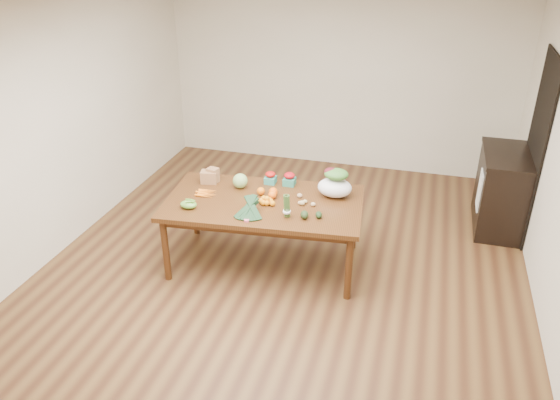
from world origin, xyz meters
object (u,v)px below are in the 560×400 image
(mandarin_cluster, at_px, (267,200))
(salad_bag, at_px, (335,184))
(dining_table, at_px, (264,232))
(kale_bunch, at_px, (249,209))
(cabbage, at_px, (240,181))
(asparagus_bundle, at_px, (287,206))
(cabinet, at_px, (501,190))
(paper_bag, at_px, (209,176))

(mandarin_cluster, height_order, salad_bag, salad_bag)
(dining_table, height_order, kale_bunch, kale_bunch)
(dining_table, distance_m, cabbage, 0.61)
(kale_bunch, height_order, asparagus_bundle, asparagus_bundle)
(asparagus_bundle, bearing_deg, mandarin_cluster, 135.42)
(cabinet, bearing_deg, paper_bag, -157.90)
(dining_table, relative_size, asparagus_bundle, 8.01)
(dining_table, height_order, mandarin_cluster, mandarin_cluster)
(cabinet, relative_size, paper_bag, 4.40)
(cabbage, height_order, kale_bunch, same)
(mandarin_cluster, bearing_deg, kale_bunch, -106.86)
(asparagus_bundle, relative_size, salad_bag, 0.70)
(mandarin_cluster, xyz_separation_m, kale_bunch, (-0.09, -0.30, 0.03))
(paper_bag, distance_m, kale_bunch, 0.91)
(mandarin_cluster, distance_m, asparagus_bundle, 0.35)
(mandarin_cluster, bearing_deg, salad_bag, 29.89)
(dining_table, height_order, salad_bag, salad_bag)
(kale_bunch, bearing_deg, mandarin_cluster, 67.43)
(mandarin_cluster, distance_m, salad_bag, 0.73)
(dining_table, relative_size, paper_bag, 8.64)
(cabbage, distance_m, mandarin_cluster, 0.48)
(cabbage, bearing_deg, dining_table, -34.10)
(cabbage, distance_m, salad_bag, 1.02)
(cabinet, bearing_deg, dining_table, -147.88)
(cabinet, xyz_separation_m, cabbage, (-2.79, -1.31, 0.36))
(kale_bunch, bearing_deg, asparagus_bundle, 7.61)
(cabinet, distance_m, salad_bag, 2.20)
(cabinet, xyz_separation_m, salad_bag, (-1.77, -1.24, 0.42))
(dining_table, distance_m, asparagus_bundle, 0.65)
(paper_bag, bearing_deg, cabinet, 22.10)
(asparagus_bundle, height_order, salad_bag, salad_bag)
(cabbage, height_order, asparagus_bundle, asparagus_bundle)
(paper_bag, xyz_separation_m, mandarin_cluster, (0.76, -0.31, -0.04))
(cabinet, distance_m, cabbage, 3.10)
(paper_bag, xyz_separation_m, asparagus_bundle, (1.02, -0.53, 0.04))
(asparagus_bundle, xyz_separation_m, salad_bag, (0.36, 0.57, 0.01))
(cabinet, distance_m, asparagus_bundle, 2.83)
(dining_table, height_order, cabbage, cabbage)
(dining_table, xyz_separation_m, cabinet, (2.45, 1.54, 0.10))
(paper_bag, distance_m, asparagus_bundle, 1.15)
(mandarin_cluster, bearing_deg, cabinet, 33.62)
(cabinet, distance_m, paper_bag, 3.43)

